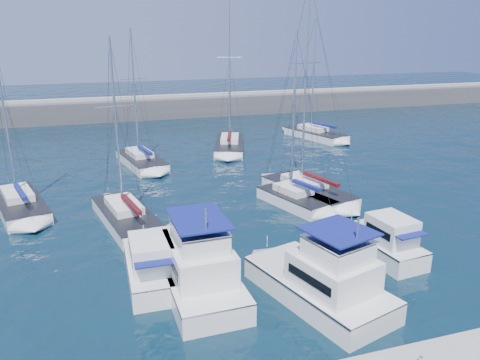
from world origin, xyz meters
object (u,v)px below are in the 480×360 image
object	(u,v)px
motor_yacht_stbd_outer	(385,243)
sailboat_back_a	(141,161)
sailboat_mid_c	(296,199)
sailboat_back_c	(315,134)
motor_yacht_stbd_inner	(324,282)
motor_yacht_port_outer	(151,267)
sailboat_back_b	(230,145)
motor_yacht_port_inner	(196,265)
sailboat_mid_a	(20,204)
sailboat_mid_b	(126,217)
sailboat_mid_d	(308,191)

from	to	relation	value
motor_yacht_stbd_outer	sailboat_back_a	xyz separation A→B (m)	(-11.90, 25.24, -0.43)
sailboat_mid_c	sailboat_back_c	xyz separation A→B (m)	(12.41, 21.71, -0.01)
motor_yacht_stbd_inner	sailboat_back_a	distance (m)	29.26
motor_yacht_port_outer	sailboat_back_a	distance (m)	24.09
motor_yacht_stbd_outer	sailboat_mid_c	world-z (taller)	sailboat_mid_c
sailboat_mid_c	sailboat_back_b	size ratio (longest dim) A/B	0.81
motor_yacht_port_inner	sailboat_mid_a	distance (m)	18.26
motor_yacht_stbd_outer	sailboat_mid_b	size ratio (longest dim) A/B	0.45
motor_yacht_port_inner	sailboat_mid_d	distance (m)	16.26
motor_yacht_port_inner	sailboat_mid_d	size ratio (longest dim) A/B	0.60
sailboat_back_a	sailboat_mid_b	bearing A→B (deg)	-111.69
sailboat_mid_d	sailboat_back_c	distance (m)	22.86
sailboat_mid_a	sailboat_back_c	distance (m)	37.00
sailboat_mid_b	sailboat_back_a	xyz separation A→B (m)	(2.68, 15.13, 0.01)
motor_yacht_port_outer	sailboat_back_b	distance (m)	30.41
motor_yacht_port_outer	sailboat_mid_c	world-z (taller)	sailboat_mid_c
sailboat_back_a	sailboat_back_b	world-z (taller)	sailboat_back_b
sailboat_mid_a	motor_yacht_stbd_inner	bearing A→B (deg)	-64.54
motor_yacht_stbd_inner	sailboat_back_b	distance (m)	32.63
sailboat_back_b	sailboat_back_a	bearing A→B (deg)	-142.55
motor_yacht_stbd_inner	sailboat_back_b	world-z (taller)	sailboat_back_b
sailboat_mid_a	sailboat_mid_d	bearing A→B (deg)	-25.56
sailboat_back_b	motor_yacht_stbd_inner	bearing A→B (deg)	-79.77
motor_yacht_port_outer	sailboat_mid_b	bearing A→B (deg)	94.80
motor_yacht_port_outer	sailboat_mid_a	distance (m)	16.22
sailboat_mid_b	sailboat_back_a	distance (m)	15.37
sailboat_back_a	sailboat_mid_a	bearing A→B (deg)	-147.37
motor_yacht_stbd_outer	sailboat_mid_b	xyz separation A→B (m)	(-14.57, 10.11, -0.44)
sailboat_back_a	motor_yacht_port_outer	bearing A→B (deg)	-106.48
sailboat_mid_d	sailboat_back_b	world-z (taller)	sailboat_mid_d
sailboat_mid_d	motor_yacht_stbd_outer	bearing A→B (deg)	-106.69
motor_yacht_stbd_outer	sailboat_mid_a	size ratio (longest dim) A/B	0.41
motor_yacht_stbd_outer	sailboat_mid_c	distance (m)	9.97
motor_yacht_port_inner	sailboat_back_c	world-z (taller)	sailboat_back_c
sailboat_mid_c	sailboat_back_a	world-z (taller)	sailboat_back_a
sailboat_mid_b	motor_yacht_port_inner	bearing A→B (deg)	-84.71
sailboat_mid_a	sailboat_mid_c	world-z (taller)	sailboat_mid_a
sailboat_back_b	sailboat_mid_b	bearing A→B (deg)	-106.91
motor_yacht_port_inner	motor_yacht_stbd_outer	world-z (taller)	motor_yacht_port_inner
motor_yacht_port_inner	sailboat_back_c	bearing A→B (deg)	52.81
sailboat_mid_a	sailboat_mid_b	bearing A→B (deg)	-49.54
sailboat_mid_d	sailboat_mid_a	bearing A→B (deg)	155.09
sailboat_back_a	sailboat_back_c	xyz separation A→B (m)	(22.86, 6.33, 0.01)
motor_yacht_port_inner	sailboat_mid_c	distance (m)	13.97
sailboat_back_c	motor_yacht_stbd_outer	bearing A→B (deg)	-127.68
motor_yacht_port_inner	sailboat_mid_b	distance (m)	10.25
motor_yacht_stbd_inner	sailboat_back_b	size ratio (longest dim) A/B	0.52
sailboat_mid_a	sailboat_mid_b	world-z (taller)	sailboat_mid_a
motor_yacht_stbd_inner	motor_yacht_stbd_outer	size ratio (longest dim) A/B	1.48
motor_yacht_port_inner	sailboat_mid_d	xyz separation A→B (m)	(11.91, 11.05, -0.59)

